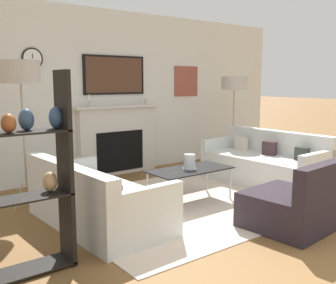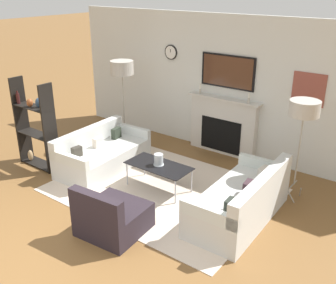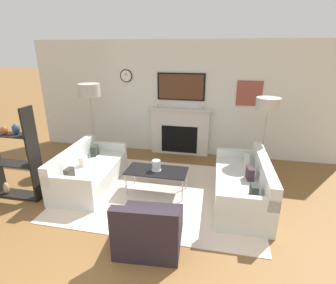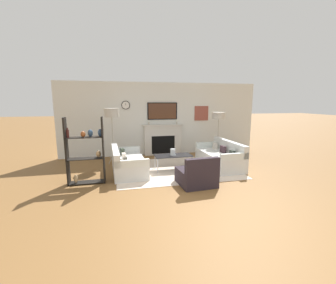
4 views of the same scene
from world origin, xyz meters
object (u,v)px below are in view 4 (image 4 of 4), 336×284
(couch_left, at_px, (127,164))
(couch_right, at_px, (220,157))
(armchair, at_px, (197,175))
(floor_lamp_left, at_px, (112,113))
(shelf_unit, at_px, (86,151))
(coffee_table, at_px, (173,156))
(hurricane_candle, at_px, (173,152))
(floor_lamp_right, at_px, (219,116))

(couch_left, bearing_deg, couch_right, 0.07)
(armchair, height_order, floor_lamp_left, floor_lamp_left)
(couch_right, distance_m, shelf_unit, 3.95)
(armchair, distance_m, coffee_table, 1.40)
(hurricane_candle, relative_size, floor_lamp_left, 0.11)
(floor_lamp_left, relative_size, floor_lamp_right, 1.10)
(armchair, relative_size, coffee_table, 0.81)
(hurricane_candle, distance_m, floor_lamp_right, 2.39)
(couch_left, height_order, coffee_table, couch_left)
(couch_left, bearing_deg, floor_lamp_right, 17.87)
(hurricane_candle, height_order, floor_lamp_left, floor_lamp_left)
(armchair, bearing_deg, couch_left, 139.42)
(floor_lamp_right, bearing_deg, shelf_unit, -158.30)
(couch_right, relative_size, floor_lamp_right, 1.15)
(couch_left, relative_size, shelf_unit, 1.10)
(hurricane_candle, distance_m, shelf_unit, 2.44)
(shelf_unit, bearing_deg, armchair, -15.66)
(floor_lamp_right, bearing_deg, armchair, -124.49)
(armchair, height_order, hurricane_candle, armchair)
(floor_lamp_right, bearing_deg, hurricane_candle, -151.32)
(couch_left, relative_size, floor_lamp_right, 1.10)
(couch_right, height_order, floor_lamp_left, floor_lamp_left)
(couch_right, bearing_deg, armchair, -132.77)
(floor_lamp_right, bearing_deg, coffee_table, -151.05)
(coffee_table, bearing_deg, couch_right, 0.36)
(coffee_table, relative_size, floor_lamp_left, 0.61)
(floor_lamp_left, distance_m, shelf_unit, 1.98)
(armchair, relative_size, floor_lamp_right, 0.54)
(armchair, xyz_separation_m, hurricane_candle, (-0.26, 1.37, 0.28))
(armchair, bearing_deg, coffee_table, 100.38)
(couch_right, bearing_deg, hurricane_candle, -179.96)
(couch_left, bearing_deg, armchair, -40.58)
(couch_left, height_order, couch_right, couch_right)
(floor_lamp_right, bearing_deg, floor_lamp_left, 180.00)
(coffee_table, xyz_separation_m, shelf_unit, (-2.34, -0.64, 0.40))
(couch_right, xyz_separation_m, floor_lamp_left, (-3.26, 1.05, 1.35))
(couch_right, relative_size, armchair, 2.12)
(couch_left, xyz_separation_m, armchair, (1.60, -1.37, -0.02))
(hurricane_candle, bearing_deg, shelf_unit, -164.58)
(coffee_table, bearing_deg, floor_lamp_left, 148.74)
(hurricane_candle, height_order, floor_lamp_right, floor_lamp_right)
(coffee_table, distance_m, hurricane_candle, 0.11)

